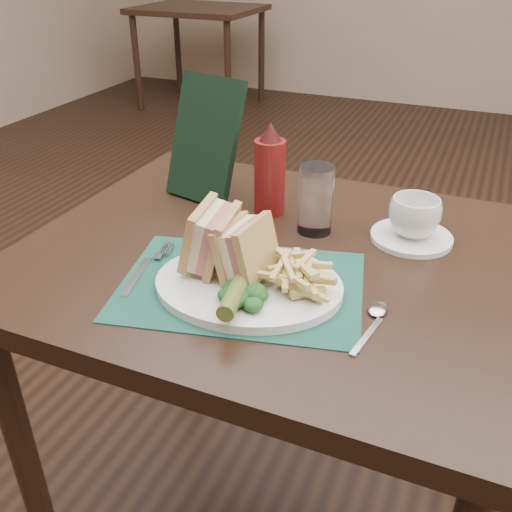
% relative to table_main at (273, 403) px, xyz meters
% --- Properties ---
extents(floor, '(7.00, 7.00, 0.00)m').
position_rel_table_main_xyz_m(floor, '(0.00, 0.50, -0.38)').
color(floor, black).
rests_on(floor, ground).
extents(wall_back, '(6.00, 0.00, 6.00)m').
position_rel_table_main_xyz_m(wall_back, '(0.00, 4.00, -0.38)').
color(wall_back, tan).
rests_on(wall_back, ground).
extents(table_main, '(0.90, 0.75, 0.75)m').
position_rel_table_main_xyz_m(table_main, '(0.00, 0.00, 0.00)').
color(table_main, black).
rests_on(table_main, ground).
extents(table_bg_left, '(0.90, 0.75, 0.75)m').
position_rel_table_main_xyz_m(table_bg_left, '(-1.93, 3.30, 0.00)').
color(table_bg_left, black).
rests_on(table_bg_left, ground).
extents(placemat, '(0.44, 0.36, 0.00)m').
position_rel_table_main_xyz_m(placemat, '(-0.01, -0.13, 0.38)').
color(placemat, '#16483B').
rests_on(placemat, table_main).
extents(plate, '(0.34, 0.29, 0.01)m').
position_rel_table_main_xyz_m(plate, '(0.01, -0.14, 0.38)').
color(plate, white).
rests_on(plate, placemat).
extents(sandwich_half_a, '(0.09, 0.12, 0.11)m').
position_rel_table_main_xyz_m(sandwich_half_a, '(-0.09, -0.13, 0.45)').
color(sandwich_half_a, tan).
rests_on(sandwich_half_a, plate).
extents(sandwich_half_b, '(0.09, 0.11, 0.10)m').
position_rel_table_main_xyz_m(sandwich_half_b, '(-0.02, -0.13, 0.44)').
color(sandwich_half_b, tan).
rests_on(sandwich_half_b, plate).
extents(kale_garnish, '(0.11, 0.08, 0.03)m').
position_rel_table_main_xyz_m(kale_garnish, '(0.02, -0.19, 0.41)').
color(kale_garnish, '#163E18').
rests_on(kale_garnish, plate).
extents(pickle_spear, '(0.05, 0.12, 0.03)m').
position_rel_table_main_xyz_m(pickle_spear, '(0.02, -0.21, 0.41)').
color(pickle_spear, '#4D5E24').
rests_on(pickle_spear, plate).
extents(fries_pile, '(0.18, 0.20, 0.05)m').
position_rel_table_main_xyz_m(fries_pile, '(0.08, -0.12, 0.42)').
color(fries_pile, '#D3BB69').
rests_on(fries_pile, plate).
extents(fork, '(0.07, 0.17, 0.01)m').
position_rel_table_main_xyz_m(fork, '(-0.18, -0.15, 0.38)').
color(fork, silver).
rests_on(fork, placemat).
extents(spoon, '(0.06, 0.15, 0.01)m').
position_rel_table_main_xyz_m(spoon, '(0.21, -0.16, 0.38)').
color(spoon, silver).
rests_on(spoon, table_main).
extents(saucer, '(0.18, 0.18, 0.01)m').
position_rel_table_main_xyz_m(saucer, '(0.22, 0.13, 0.38)').
color(saucer, white).
rests_on(saucer, table_main).
extents(coffee_cup, '(0.13, 0.13, 0.07)m').
position_rel_table_main_xyz_m(coffee_cup, '(0.22, 0.13, 0.42)').
color(coffee_cup, white).
rests_on(coffee_cup, saucer).
extents(drinking_glass, '(0.07, 0.07, 0.13)m').
position_rel_table_main_xyz_m(drinking_glass, '(0.04, 0.10, 0.44)').
color(drinking_glass, white).
rests_on(drinking_glass, table_main).
extents(ketchup_bottle, '(0.08, 0.08, 0.19)m').
position_rel_table_main_xyz_m(ketchup_bottle, '(-0.07, 0.14, 0.47)').
color(ketchup_bottle, '#601110').
rests_on(ketchup_bottle, table_main).
extents(check_presenter, '(0.17, 0.13, 0.25)m').
position_rel_table_main_xyz_m(check_presenter, '(-0.23, 0.17, 0.50)').
color(check_presenter, black).
rests_on(check_presenter, table_main).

